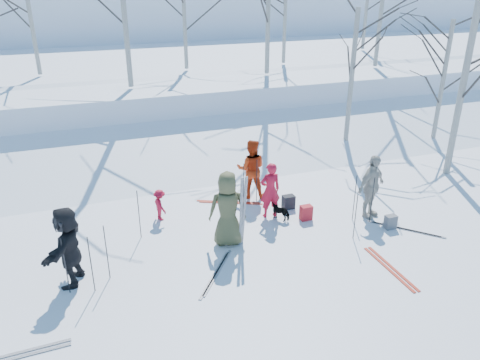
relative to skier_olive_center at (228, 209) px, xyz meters
name	(u,v)px	position (x,y,z in m)	size (l,w,h in m)	color
ground	(261,251)	(0.63, -0.64, -0.97)	(120.00, 120.00, 0.00)	white
snow_ramp	(190,153)	(0.63, 6.36, -0.82)	(70.00, 9.50, 1.40)	white
snow_plateau	(145,79)	(0.63, 16.36, 0.03)	(70.00, 18.00, 2.20)	white
far_hill	(107,25)	(0.63, 37.36, 1.03)	(90.00, 30.00, 6.00)	white
skier_olive_center	(228,209)	(0.00, 0.00, 0.00)	(0.95, 0.62, 1.94)	#47482B
skier_red_north	(270,190)	(1.56, 0.98, -0.17)	(0.59, 0.38, 1.61)	#B51029
skier_redor_behind	(251,169)	(1.53, 2.36, -0.06)	(0.89, 0.69, 1.82)	#B3300D
skier_red_seated	(160,205)	(-1.36, 1.83, -0.52)	(0.58, 0.33, 0.90)	#B51029
skier_cream_east	(371,187)	(4.19, 0.04, -0.06)	(1.07, 0.44, 1.82)	beige
skier_grey_west	(68,246)	(-3.74, -0.37, -0.05)	(1.70, 0.54, 1.83)	black
dog	(281,211)	(1.79, 0.73, -0.72)	(0.27, 0.60, 0.51)	black
upright_ski_left	(241,212)	(0.27, -0.24, -0.02)	(0.07, 0.02, 1.90)	silver
upright_ski_right	(244,211)	(0.36, -0.19, -0.02)	(0.07, 0.02, 1.90)	silver
ski_pair_a	(216,273)	(-0.68, -1.17, -0.96)	(1.28, 1.65, 0.02)	silver
ski_pair_b	(15,356)	(-4.81, -2.37, -0.96)	(1.91, 0.27, 0.02)	silver
ski_pair_c	(390,268)	(3.18, -2.36, -0.96)	(0.22, 1.90, 0.02)	#B12B19
ski_pair_d	(229,202)	(0.77, 2.16, -0.96)	(1.81, 0.97, 0.02)	#B12B19
ski_pair_e	(406,229)	(4.70, -0.99, -0.96)	(1.44, 1.53, 0.02)	silver
ski_pole_a	(65,266)	(-3.84, -0.76, -0.30)	(0.02, 0.02, 1.34)	black
ski_pole_b	(91,265)	(-3.33, -0.89, -0.30)	(0.02, 0.02, 1.34)	black
ski_pole_c	(139,214)	(-2.04, 1.04, -0.30)	(0.02, 0.02, 1.34)	black
ski_pole_d	(372,200)	(4.02, -0.29, -0.30)	(0.02, 0.02, 1.34)	black
ski_pole_e	(244,185)	(1.10, 1.83, -0.30)	(0.02, 0.02, 1.34)	black
ski_pole_f	(355,198)	(3.66, 0.00, -0.30)	(0.02, 0.02, 1.34)	black
ski_pole_g	(355,216)	(3.12, -0.89, -0.30)	(0.02, 0.02, 1.34)	black
ski_pole_h	(257,181)	(1.56, 1.98, -0.30)	(0.02, 0.02, 1.34)	black
ski_pole_i	(107,252)	(-2.98, -0.51, -0.30)	(0.02, 0.02, 1.34)	black
backpack_red	(306,213)	(2.43, 0.45, -0.76)	(0.32, 0.22, 0.42)	#B01B24
backpack_grey	(391,222)	(4.34, -0.77, -0.78)	(0.30, 0.20, 0.38)	#58595F
backpack_dark	(288,202)	(2.27, 1.24, -0.77)	(0.34, 0.24, 0.40)	black
birch_plateau_c	(268,0)	(5.15, 9.78, 4.30)	(4.90, 4.90, 6.14)	silver
birch_plateau_d	(184,14)	(2.02, 12.12, 3.66)	(4.00, 4.00, 4.85)	silver
birch_plateau_e	(29,10)	(-4.45, 12.99, 3.94)	(4.39, 4.39, 5.42)	silver
birch_plateau_g	(285,14)	(7.01, 12.04, 3.56)	(3.86, 3.86, 4.66)	silver
birch_edge_b	(467,65)	(8.52, 1.78, 2.69)	(5.73, 5.73, 7.32)	silver
birch_edge_c	(442,85)	(10.15, 4.39, 1.42)	(3.95, 3.95, 4.79)	silver
birch_edge_e	(351,83)	(6.45, 4.95, 1.65)	(4.27, 4.27, 5.24)	silver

